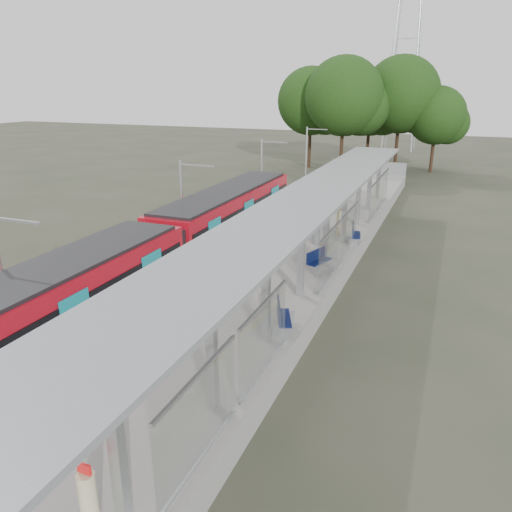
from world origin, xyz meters
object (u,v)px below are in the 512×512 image
at_px(bench_near, 282,315).
at_px(info_pillar_far, 340,221).
at_px(litter_bin, 316,235).
at_px(train, 160,254).
at_px(bench_mid, 318,260).
at_px(bench_far, 355,233).
at_px(info_pillar_near, 89,501).

relative_size(bench_near, info_pillar_far, 0.79).
bearing_deg(bench_near, litter_bin, 76.25).
bearing_deg(bench_near, info_pillar_far, 70.80).
distance_m(bench_near, info_pillar_far, 12.26).
xyz_separation_m(train, info_pillar_far, (6.07, 9.30, -0.21)).
bearing_deg(info_pillar_far, train, -124.89).
distance_m(train, bench_mid, 7.21).
xyz_separation_m(bench_mid, litter_bin, (-1.18, 3.96, -0.04)).
distance_m(train, info_pillar_far, 11.11).
relative_size(bench_far, litter_bin, 1.55).
relative_size(bench_mid, info_pillar_far, 0.78).
bearing_deg(bench_mid, litter_bin, 124.60).
height_order(bench_near, bench_mid, bench_near).
relative_size(info_pillar_near, info_pillar_far, 0.80).
bearing_deg(bench_far, bench_near, -103.99).
height_order(bench_far, litter_bin, bench_far).
relative_size(info_pillar_far, litter_bin, 2.01).
relative_size(bench_near, bench_mid, 1.02).
bearing_deg(bench_mid, bench_far, 99.61).
bearing_deg(info_pillar_near, bench_near, 87.03).
bearing_deg(bench_mid, info_pillar_far, 111.00).
relative_size(bench_far, info_pillar_near, 0.96).
bearing_deg(bench_mid, info_pillar_near, -73.14).
height_order(bench_mid, info_pillar_far, info_pillar_far).
height_order(train, litter_bin, train).
bearing_deg(litter_bin, info_pillar_near, -87.47).
bearing_deg(train, bench_mid, 27.40).
xyz_separation_m(info_pillar_far, litter_bin, (-0.87, -2.04, -0.36)).
distance_m(bench_near, bench_mid, 6.25).
xyz_separation_m(bench_near, bench_mid, (-0.38, 6.24, -0.01)).
xyz_separation_m(bench_near, info_pillar_near, (-0.69, -9.34, 0.14)).
bearing_deg(info_pillar_far, bench_far, -46.47).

